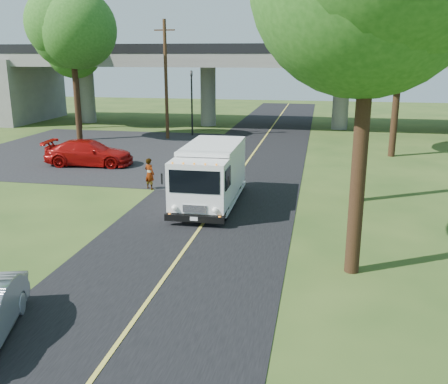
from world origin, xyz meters
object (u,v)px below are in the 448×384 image
(tree_left_far, at_px, (75,42))
(step_van, at_px, (210,173))
(traffic_signal, at_px, (192,96))
(red_sedan, at_px, (89,153))
(utility_pole, at_px, (166,79))
(pedestrian, at_px, (149,174))
(tree_left_lot, at_px, (73,34))
(tree_right_far, at_px, (407,23))

(tree_left_far, xyz_separation_m, step_van, (16.52, -20.79, -6.02))
(traffic_signal, bearing_deg, red_sedan, -104.37)
(utility_pole, bearing_deg, red_sedan, -99.14)
(red_sedan, relative_size, pedestrian, 3.34)
(utility_pole, xyz_separation_m, red_sedan, (-1.67, -10.37, -3.84))
(utility_pole, bearing_deg, tree_left_lot, -161.03)
(red_sedan, bearing_deg, tree_left_far, 23.26)
(utility_pole, distance_m, tree_right_far, 17.61)
(utility_pole, height_order, tree_left_lot, tree_left_lot)
(utility_pole, distance_m, pedestrian, 15.84)
(utility_pole, xyz_separation_m, step_van, (7.22, -16.95, -3.16))
(traffic_signal, height_order, pedestrian, traffic_signal)
(utility_pole, height_order, pedestrian, utility_pole)
(red_sedan, xyz_separation_m, pedestrian, (5.37, -4.56, 0.02))
(utility_pole, relative_size, step_van, 1.42)
(step_van, bearing_deg, tree_left_far, 127.75)
(utility_pole, bearing_deg, tree_left_far, 157.57)
(tree_left_far, xyz_separation_m, pedestrian, (12.99, -18.76, -6.67))
(tree_right_far, distance_m, red_sedan, 20.81)
(utility_pole, height_order, step_van, utility_pole)
(utility_pole, bearing_deg, pedestrian, -76.08)
(step_van, xyz_separation_m, red_sedan, (-8.89, 6.58, -0.68))
(tree_left_lot, distance_m, red_sedan, 11.82)
(tree_right_far, bearing_deg, utility_pole, 166.00)
(traffic_signal, bearing_deg, tree_right_far, -22.07)
(tree_left_far, distance_m, pedestrian, 23.78)
(traffic_signal, distance_m, tree_left_far, 11.75)
(red_sedan, bearing_deg, tree_left_lot, 24.45)
(tree_left_lot, distance_m, pedestrian, 17.70)
(traffic_signal, xyz_separation_m, tree_left_lot, (-7.79, -4.16, 4.70))
(tree_right_far, relative_size, pedestrian, 7.02)
(utility_pole, xyz_separation_m, tree_left_lot, (-6.29, -2.16, 3.31))
(traffic_signal, bearing_deg, pedestrian, -82.59)
(tree_left_lot, distance_m, step_van, 21.05)
(tree_left_far, height_order, pedestrian, tree_left_far)
(tree_left_lot, height_order, step_van, tree_left_lot)
(tree_left_far, bearing_deg, utility_pole, -22.43)
(utility_pole, height_order, tree_left_far, tree_left_far)
(traffic_signal, relative_size, step_van, 0.82)
(tree_left_lot, xyz_separation_m, tree_left_far, (-3.00, 6.00, -0.45))
(tree_left_lot, height_order, tree_left_far, tree_left_lot)
(traffic_signal, xyz_separation_m, red_sedan, (-3.17, -12.37, -2.44))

